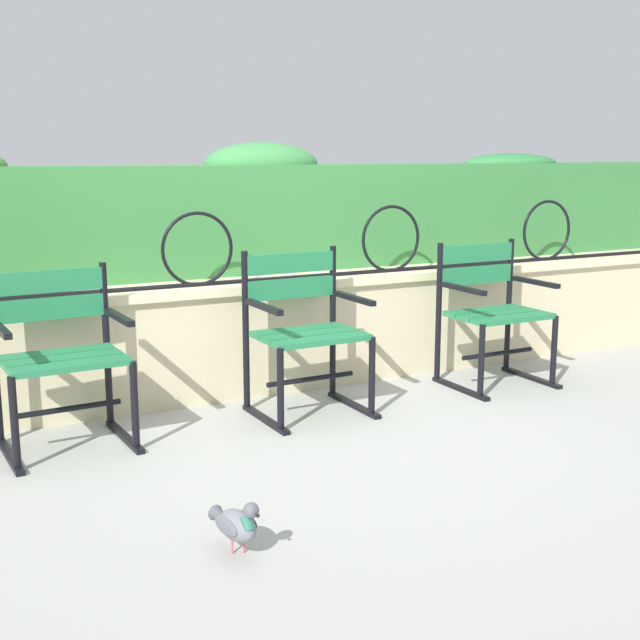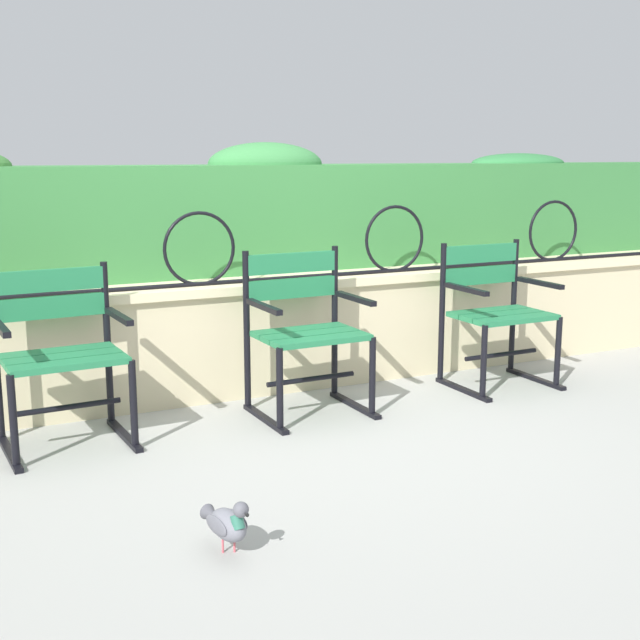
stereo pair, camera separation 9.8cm
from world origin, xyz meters
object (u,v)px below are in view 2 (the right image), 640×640
at_px(park_chair_right, 495,309).
at_px(pigeon_near_chairs, 227,523).
at_px(park_chair_centre, 305,328).
at_px(park_chair_left, 60,351).

relative_size(park_chair_right, pigeon_near_chairs, 2.99).
xyz_separation_m(park_chair_centre, park_chair_right, (1.28, 0.01, -0.00)).
height_order(park_chair_left, pigeon_near_chairs, park_chair_left).
xyz_separation_m(park_chair_left, pigeon_near_chairs, (0.33, -1.46, -0.35)).
bearing_deg(park_chair_left, park_chair_centre, -1.94).
bearing_deg(park_chair_left, pigeon_near_chairs, -77.22).
bearing_deg(pigeon_near_chairs, park_chair_centre, 55.98).
xyz_separation_m(park_chair_right, pigeon_near_chairs, (-2.24, -1.42, -0.35)).
distance_m(park_chair_left, pigeon_near_chairs, 1.53).
xyz_separation_m(park_chair_left, park_chair_centre, (1.28, -0.04, 0.01)).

